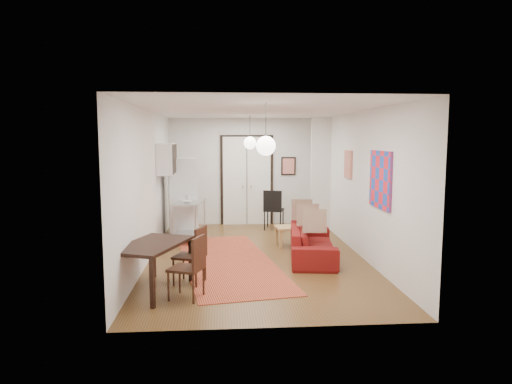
{
  "coord_description": "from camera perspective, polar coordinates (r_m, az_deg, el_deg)",
  "views": [
    {
      "loc": [
        -0.67,
        -8.95,
        2.37
      ],
      "look_at": [
        0.03,
        0.45,
        1.25
      ],
      "focal_mm": 32.0,
      "sensor_mm": 36.0,
      "label": 1
    }
  ],
  "objects": [
    {
      "name": "ceiling",
      "position": [
        8.99,
        0.02,
        10.15
      ],
      "size": [
        4.2,
        7.0,
        0.02
      ],
      "primitive_type": "cube",
      "color": "silver",
      "rests_on": "wall_back"
    },
    {
      "name": "soap_bottle",
      "position": [
        10.9,
        -8.58,
        -0.46
      ],
      "size": [
        0.1,
        0.1,
        0.19
      ],
      "primitive_type": "imported",
      "rotation": [
        0.0,
        0.0,
        -0.2
      ],
      "color": "#5289B2",
      "rests_on": "kitchen_counter"
    },
    {
      "name": "kilim_rug",
      "position": [
        8.89,
        -3.5,
        -8.66
      ],
      "size": [
        2.34,
        4.6,
        0.01
      ],
      "primitive_type": "cube",
      "rotation": [
        0.0,
        0.0,
        0.16
      ],
      "color": "#C45231",
      "rests_on": "floor"
    },
    {
      "name": "wall_back",
      "position": [
        12.51,
        -1.17,
        2.56
      ],
      "size": [
        4.2,
        0.02,
        2.9
      ],
      "primitive_type": "cube",
      "color": "silver",
      "rests_on": "floor"
    },
    {
      "name": "potted_plant",
      "position": [
        10.13,
        5.8,
        -3.1
      ],
      "size": [
        0.36,
        0.41,
        0.42
      ],
      "primitive_type": "imported",
      "rotation": [
        0.0,
        0.0,
        0.11
      ],
      "color": "#365D29",
      "rests_on": "coffee_table"
    },
    {
      "name": "dining_chair_far",
      "position": [
        6.97,
        -8.7,
        -8.48
      ],
      "size": [
        0.58,
        0.7,
        0.95
      ],
      "rotation": [
        0.0,
        0.0,
        -1.93
      ],
      "color": "#3A1B12",
      "rests_on": "floor"
    },
    {
      "name": "fridge",
      "position": [
        11.22,
        -9.11,
        -0.62
      ],
      "size": [
        0.75,
        0.75,
        1.89
      ],
      "primitive_type": "cube",
      "rotation": [
        0.0,
        0.0,
        0.14
      ],
      "color": "silver",
      "rests_on": "floor"
    },
    {
      "name": "stub_partition",
      "position": [
        11.81,
        8.08,
        2.24
      ],
      "size": [
        0.5,
        0.1,
        2.9
      ],
      "primitive_type": "cube",
      "color": "silver",
      "rests_on": "floor"
    },
    {
      "name": "painting_abstract",
      "position": [
        10.15,
        11.46,
        3.42
      ],
      "size": [
        0.05,
        0.5,
        0.6
      ],
      "primitive_type": "cube",
      "color": "beige",
      "rests_on": "wall_right"
    },
    {
      "name": "pendant_front",
      "position": [
        6.99,
        1.24,
        5.79
      ],
      "size": [
        0.3,
        0.3,
        0.8
      ],
      "color": "silver",
      "rests_on": "ceiling"
    },
    {
      "name": "wall_left",
      "position": [
        9.11,
        -13.27,
        0.8
      ],
      "size": [
        0.02,
        7.0,
        2.9
      ],
      "primitive_type": "cube",
      "color": "silver",
      "rests_on": "floor"
    },
    {
      "name": "wall_right",
      "position": [
        9.42,
        12.87,
        1.0
      ],
      "size": [
        0.02,
        7.0,
        2.9
      ],
      "primitive_type": "cube",
      "color": "silver",
      "rests_on": "floor"
    },
    {
      "name": "kitchen_counter",
      "position": [
        10.71,
        -8.37,
        -2.85
      ],
      "size": [
        0.76,
        1.27,
        0.92
      ],
      "rotation": [
        0.0,
        0.0,
        -0.14
      ],
      "color": "#B7BABC",
      "rests_on": "floor"
    },
    {
      "name": "black_side_chair",
      "position": [
        11.95,
        2.21,
        -1.69
      ],
      "size": [
        0.59,
        0.6,
        1.04
      ],
      "rotation": [
        0.0,
        0.0,
        2.85
      ],
      "color": "black",
      "rests_on": "floor"
    },
    {
      "name": "poster_back",
      "position": [
        12.58,
        4.08,
        3.25
      ],
      "size": [
        0.4,
        0.03,
        0.5
      ],
      "primitive_type": "cube",
      "color": "red",
      "rests_on": "wall_back"
    },
    {
      "name": "wall_cabinet",
      "position": [
        10.54,
        -11.09,
        4.09
      ],
      "size": [
        0.35,
        1.0,
        0.7
      ],
      "primitive_type": "cube",
      "color": "white",
      "rests_on": "wall_left"
    },
    {
      "name": "bowl",
      "position": [
        10.37,
        -8.52,
        -1.22
      ],
      "size": [
        0.25,
        0.25,
        0.05
      ],
      "primitive_type": "imported",
      "rotation": [
        0.0,
        0.0,
        -0.2
      ],
      "color": "beige",
      "rests_on": "kitchen_counter"
    },
    {
      "name": "sofa",
      "position": [
        9.13,
        7.06,
        -6.3
      ],
      "size": [
        2.24,
        1.13,
        0.62
      ],
      "primitive_type": "imported",
      "rotation": [
        0.0,
        0.0,
        1.43
      ],
      "color": "maroon",
      "rests_on": "floor"
    },
    {
      "name": "painting_popart",
      "position": [
        8.21,
        15.3,
        1.5
      ],
      "size": [
        0.05,
        1.0,
        1.0
      ],
      "primitive_type": "cube",
      "color": "red",
      "rests_on": "wall_right"
    },
    {
      "name": "dining_table",
      "position": [
        7.24,
        -12.82,
        -6.91
      ],
      "size": [
        1.22,
        1.57,
        0.76
      ],
      "rotation": [
        0.0,
        0.0,
        -0.36
      ],
      "color": "black",
      "rests_on": "floor"
    },
    {
      "name": "double_doors",
      "position": [
        12.48,
        -1.16,
        1.4
      ],
      "size": [
        1.44,
        0.06,
        2.5
      ],
      "primitive_type": "cube",
      "color": "white",
      "rests_on": "wall_back"
    },
    {
      "name": "dining_chair_near",
      "position": [
        7.64,
        -8.29,
        -7.1
      ],
      "size": [
        0.58,
        0.7,
        0.95
      ],
      "rotation": [
        0.0,
        0.0,
        -1.93
      ],
      "color": "#3A1B12",
      "rests_on": "floor"
    },
    {
      "name": "coffee_table",
      "position": [
        10.17,
        5.22,
        -4.59
      ],
      "size": [
        1.02,
        0.64,
        0.43
      ],
      "rotation": [
        0.0,
        0.0,
        0.11
      ],
      "color": "tan",
      "rests_on": "floor"
    },
    {
      "name": "pendant_back",
      "position": [
        10.97,
        -0.76,
        6.15
      ],
      "size": [
        0.3,
        0.3,
        0.8
      ],
      "color": "silver",
      "rests_on": "ceiling"
    },
    {
      "name": "wall_front",
      "position": [
        5.57,
        2.69,
        -2.75
      ],
      "size": [
        4.2,
        0.02,
        2.9
      ],
      "primitive_type": "cube",
      "color": "silver",
      "rests_on": "floor"
    },
    {
      "name": "floor",
      "position": [
        9.29,
        0.02,
        -8.01
      ],
      "size": [
        7.0,
        7.0,
        0.0
      ],
      "primitive_type": "plane",
      "color": "brown",
      "rests_on": "ground"
    },
    {
      "name": "print_left",
      "position": [
        11.05,
        -11.57,
        4.46
      ],
      "size": [
        0.03,
        0.44,
        0.54
      ],
      "primitive_type": "cube",
      "color": "#A66945",
      "rests_on": "wall_left"
    }
  ]
}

